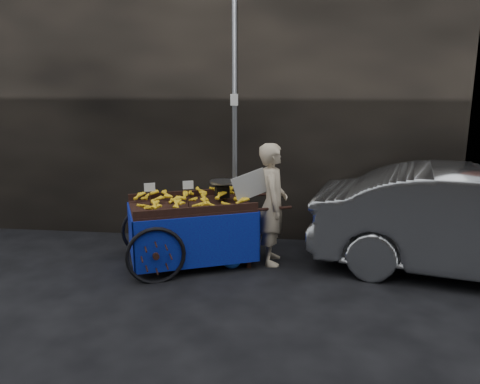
# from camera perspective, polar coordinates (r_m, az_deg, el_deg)

# --- Properties ---
(ground) EXTENTS (80.00, 80.00, 0.00)m
(ground) POSITION_cam_1_polar(r_m,az_deg,el_deg) (6.86, -4.54, -9.70)
(ground) COLOR black
(ground) RESTS_ON ground
(building_wall) EXTENTS (13.50, 2.00, 5.00)m
(building_wall) POSITION_cam_1_polar(r_m,az_deg,el_deg) (8.84, 1.05, 12.11)
(building_wall) COLOR black
(building_wall) RESTS_ON ground
(street_pole) EXTENTS (0.12, 0.10, 4.00)m
(street_pole) POSITION_cam_1_polar(r_m,az_deg,el_deg) (7.59, -0.65, 8.21)
(street_pole) COLOR slate
(street_pole) RESTS_ON ground
(banana_cart) EXTENTS (2.65, 1.94, 1.32)m
(banana_cart) POSITION_cam_1_polar(r_m,az_deg,el_deg) (6.96, -6.45, -2.30)
(banana_cart) COLOR black
(banana_cart) RESTS_ON ground
(vendor) EXTENTS (0.83, 0.69, 1.82)m
(vendor) POSITION_cam_1_polar(r_m,az_deg,el_deg) (6.93, 3.98, -1.48)
(vendor) COLOR #BDA98C
(vendor) RESTS_ON ground
(plastic_bag) EXTENTS (0.28, 0.23, 0.26)m
(plastic_bag) POSITION_cam_1_polar(r_m,az_deg,el_deg) (6.93, -1.05, -8.29)
(plastic_bag) COLOR blue
(plastic_bag) RESTS_ON ground
(parked_car) EXTENTS (4.80, 2.56, 1.50)m
(parked_car) POSITION_cam_1_polar(r_m,az_deg,el_deg) (7.29, 27.21, -3.51)
(parked_car) COLOR #AAADB1
(parked_car) RESTS_ON ground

